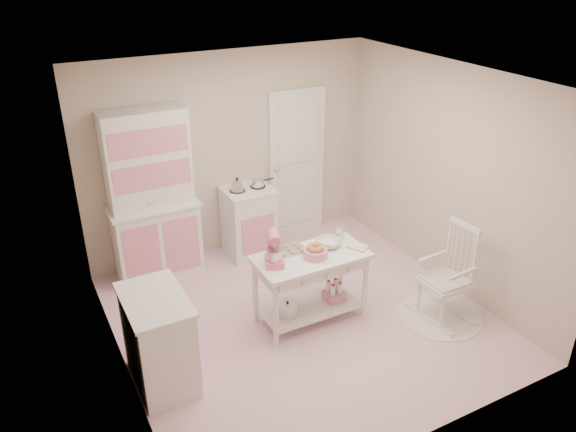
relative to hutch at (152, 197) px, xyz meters
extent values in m
plane|color=pink|center=(1.10, -1.66, -1.04)|extent=(3.80, 3.80, 0.00)
cube|color=white|center=(1.10, -1.66, 1.56)|extent=(3.80, 3.80, 0.04)
cube|color=beige|center=(1.10, 0.24, 0.26)|extent=(3.80, 0.04, 2.60)
cube|color=beige|center=(1.10, -3.56, 0.26)|extent=(3.80, 0.04, 2.60)
cube|color=beige|center=(-0.80, -1.66, 0.26)|extent=(0.04, 3.80, 2.60)
cube|color=beige|center=(3.00, -1.66, 0.26)|extent=(0.04, 3.80, 2.60)
cube|color=white|center=(2.05, 0.21, -0.02)|extent=(0.82, 0.05, 2.04)
cube|color=white|center=(0.00, 0.00, 0.00)|extent=(1.06, 0.50, 2.08)
cube|color=white|center=(1.20, -0.05, -0.58)|extent=(0.62, 0.57, 0.92)
cube|color=white|center=(-0.53, -1.88, -0.58)|extent=(0.54, 0.84, 0.92)
cylinder|color=white|center=(2.46, -2.34, -1.03)|extent=(0.92, 0.92, 0.01)
cube|color=white|center=(2.46, -2.34, -0.49)|extent=(0.54, 0.76, 1.10)
cube|color=white|center=(1.17, -1.70, -0.64)|extent=(1.20, 0.60, 0.80)
cube|color=#EE6479|center=(0.75, -1.68, -0.07)|extent=(0.29, 0.33, 0.34)
cube|color=silver|center=(1.02, -1.52, -0.23)|extent=(0.34, 0.24, 0.02)
cylinder|color=pink|center=(1.19, -1.75, -0.19)|extent=(0.25, 0.25, 0.09)
imported|color=silver|center=(1.43, -1.62, -0.20)|extent=(0.27, 0.27, 0.08)
cylinder|color=silver|center=(1.61, -1.54, -0.16)|extent=(0.10, 0.10, 0.17)
imported|color=silver|center=(1.62, -1.82, -0.23)|extent=(0.23, 0.26, 0.02)
camera|label=1|loc=(-1.41, -6.05, 2.68)|focal=35.00mm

